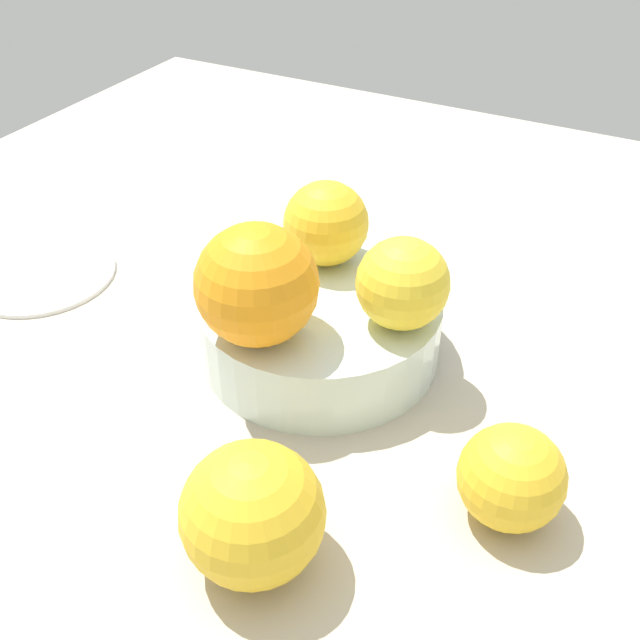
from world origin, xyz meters
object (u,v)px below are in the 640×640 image
at_px(fruit_bowl, 320,327).
at_px(orange_loose_1, 253,514).
at_px(orange_in_bowl_2, 257,285).
at_px(orange_in_bowl_0, 402,284).
at_px(orange_loose_0, 511,477).
at_px(orange_in_bowl_1, 326,223).
at_px(side_plate, 40,272).

relative_size(fruit_bowl, orange_loose_1, 2.24).
bearing_deg(orange_in_bowl_2, orange_in_bowl_0, -53.83).
relative_size(fruit_bowl, orange_in_bowl_2, 2.18).
xyz_separation_m(orange_in_bowl_2, orange_loose_0, (-0.03, -0.19, -0.06)).
height_order(orange_in_bowl_1, orange_loose_0, orange_in_bowl_1).
relative_size(orange_loose_0, side_plate, 0.49).
xyz_separation_m(orange_in_bowl_0, orange_loose_0, (-0.09, -0.11, -0.05)).
bearing_deg(orange_loose_1, orange_in_bowl_0, -2.73).
height_order(orange_in_bowl_0, side_plate, orange_in_bowl_0).
bearing_deg(orange_in_bowl_1, orange_in_bowl_2, -177.95).
height_order(orange_in_bowl_1, side_plate, orange_in_bowl_1).
distance_m(fruit_bowl, orange_loose_0, 0.20).
height_order(orange_in_bowl_0, orange_in_bowl_2, orange_in_bowl_2).
height_order(orange_in_bowl_0, orange_loose_1, orange_in_bowl_0).
distance_m(orange_in_bowl_0, side_plate, 0.35).
height_order(orange_in_bowl_0, orange_loose_0, orange_in_bowl_0).
relative_size(orange_in_bowl_2, side_plate, 0.64).
bearing_deg(side_plate, orange_in_bowl_2, -98.47).
distance_m(orange_in_bowl_2, side_plate, 0.28).
xyz_separation_m(fruit_bowl, orange_in_bowl_2, (-0.06, 0.02, 0.07)).
height_order(orange_in_bowl_2, orange_loose_0, orange_in_bowl_2).
bearing_deg(fruit_bowl, orange_in_bowl_1, 22.63).
relative_size(fruit_bowl, orange_in_bowl_1, 2.76).
distance_m(orange_in_bowl_2, orange_loose_0, 0.20).
bearing_deg(orange_in_bowl_2, orange_in_bowl_1, 2.05).
xyz_separation_m(orange_in_bowl_2, orange_loose_1, (-0.13, -0.07, -0.05)).
height_order(orange_loose_1, side_plate, orange_loose_1).
xyz_separation_m(orange_in_bowl_1, side_plate, (-0.07, 0.26, -0.08)).
relative_size(orange_loose_0, orange_loose_1, 0.79).
relative_size(orange_in_bowl_2, orange_loose_1, 1.03).
height_order(fruit_bowl, side_plate, fruit_bowl).
bearing_deg(fruit_bowl, orange_loose_1, -163.37).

